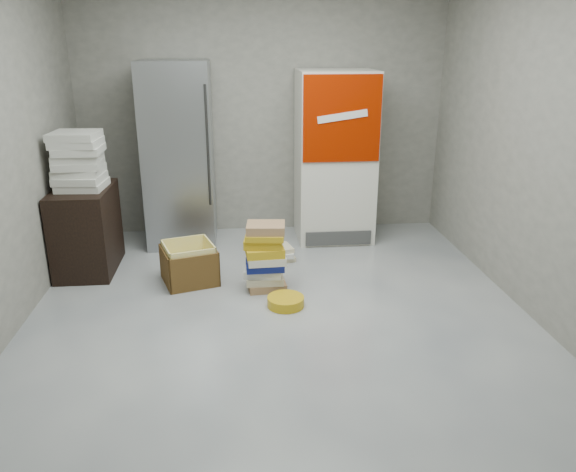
{
  "coord_description": "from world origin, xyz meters",
  "views": [
    {
      "loc": [
        -0.31,
        -3.76,
        2.09
      ],
      "look_at": [
        0.11,
        0.7,
        0.52
      ],
      "focal_mm": 35.0,
      "sensor_mm": 36.0,
      "label": 1
    }
  ],
  "objects_px": {
    "cardboard_box": "(189,266)",
    "steel_fridge": "(179,155)",
    "phonebook_stack_main": "(265,257)",
    "wood_shelf": "(87,230)",
    "coke_cooler": "(335,157)"
  },
  "relations": [
    {
      "from": "cardboard_box",
      "to": "steel_fridge",
      "type": "bearing_deg",
      "value": 79.76
    },
    {
      "from": "coke_cooler",
      "to": "steel_fridge",
      "type": "bearing_deg",
      "value": 179.82
    },
    {
      "from": "phonebook_stack_main",
      "to": "cardboard_box",
      "type": "relative_size",
      "value": 1.07
    },
    {
      "from": "steel_fridge",
      "to": "wood_shelf",
      "type": "distance_m",
      "value": 1.23
    },
    {
      "from": "phonebook_stack_main",
      "to": "steel_fridge",
      "type": "bearing_deg",
      "value": 119.48
    },
    {
      "from": "wood_shelf",
      "to": "phonebook_stack_main",
      "type": "height_order",
      "value": "wood_shelf"
    },
    {
      "from": "wood_shelf",
      "to": "cardboard_box",
      "type": "bearing_deg",
      "value": -21.72
    },
    {
      "from": "wood_shelf",
      "to": "cardboard_box",
      "type": "xyz_separation_m",
      "value": [
        0.97,
        -0.39,
        -0.25
      ]
    },
    {
      "from": "phonebook_stack_main",
      "to": "cardboard_box",
      "type": "xyz_separation_m",
      "value": [
        -0.68,
        0.23,
        -0.15
      ]
    },
    {
      "from": "phonebook_stack_main",
      "to": "cardboard_box",
      "type": "height_order",
      "value": "phonebook_stack_main"
    },
    {
      "from": "steel_fridge",
      "to": "cardboard_box",
      "type": "height_order",
      "value": "steel_fridge"
    },
    {
      "from": "phonebook_stack_main",
      "to": "wood_shelf",
      "type": "bearing_deg",
      "value": 157.71
    },
    {
      "from": "steel_fridge",
      "to": "cardboard_box",
      "type": "distance_m",
      "value": 1.38
    },
    {
      "from": "coke_cooler",
      "to": "wood_shelf",
      "type": "xyz_separation_m",
      "value": [
        -2.48,
        -0.72,
        -0.5
      ]
    },
    {
      "from": "wood_shelf",
      "to": "cardboard_box",
      "type": "distance_m",
      "value": 1.07
    }
  ]
}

